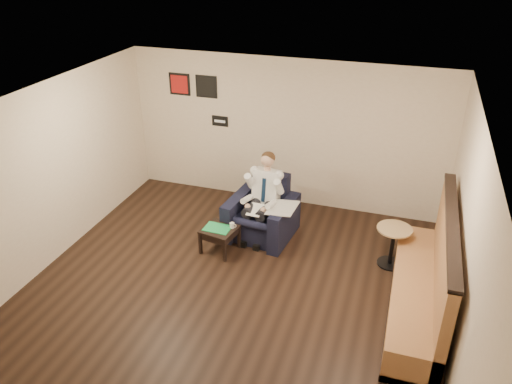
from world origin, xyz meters
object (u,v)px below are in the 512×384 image
(banquette, at_px, (421,267))
(armchair, at_px, (261,209))
(cafe_table, at_px, (392,246))
(coffee_mug, at_px, (232,225))
(side_table, at_px, (220,239))
(green_folder, at_px, (217,228))
(seated_man, at_px, (258,203))
(smartphone, at_px, (227,225))

(banquette, bearing_deg, armchair, 155.42)
(armchair, relative_size, cafe_table, 1.56)
(coffee_mug, distance_m, cafe_table, 2.57)
(side_table, height_order, green_folder, green_folder)
(seated_man, xyz_separation_m, cafe_table, (2.23, -0.07, -0.36))
(green_folder, xyz_separation_m, cafe_table, (2.76, 0.48, -0.09))
(armchair, xyz_separation_m, banquette, (2.63, -1.20, 0.23))
(side_table, xyz_separation_m, banquette, (3.13, -0.53, 0.53))
(green_folder, xyz_separation_m, banquette, (3.17, -0.52, 0.31))
(coffee_mug, bearing_deg, seated_man, 56.43)
(smartphone, bearing_deg, green_folder, -103.96)
(armchair, relative_size, side_table, 2.03)
(side_table, bearing_deg, banquette, -9.64)
(coffee_mug, bearing_deg, side_table, -156.55)
(side_table, bearing_deg, coffee_mug, 23.45)
(coffee_mug, bearing_deg, armchair, 61.68)
(armchair, distance_m, cafe_table, 2.24)
(seated_man, distance_m, smartphone, 0.64)
(coffee_mug, relative_size, cafe_table, 0.13)
(seated_man, xyz_separation_m, coffee_mug, (-0.30, -0.46, -0.23))
(seated_man, bearing_deg, cafe_table, 4.52)
(side_table, height_order, cafe_table, cafe_table)
(side_table, relative_size, green_folder, 1.22)
(armchair, height_order, cafe_table, armchair)
(banquette, distance_m, cafe_table, 1.15)
(banquette, height_order, cafe_table, banquette)
(seated_man, height_order, coffee_mug, seated_man)
(seated_man, relative_size, smartphone, 10.57)
(armchair, xyz_separation_m, side_table, (-0.51, -0.67, -0.30))
(smartphone, relative_size, cafe_table, 0.20)
(smartphone, distance_m, banquette, 3.15)
(seated_man, distance_m, coffee_mug, 0.59)
(armchair, relative_size, banquette, 0.37)
(smartphone, xyz_separation_m, banquette, (3.06, -0.67, 0.31))
(armchair, height_order, coffee_mug, armchair)
(coffee_mug, relative_size, banquette, 0.03)
(banquette, bearing_deg, green_folder, 170.70)
(green_folder, relative_size, coffee_mug, 4.74)
(armchair, bearing_deg, coffee_mug, -112.03)
(banquette, relative_size, cafe_table, 4.27)
(armchair, distance_m, coffee_mug, 0.67)
(banquette, bearing_deg, side_table, 170.36)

